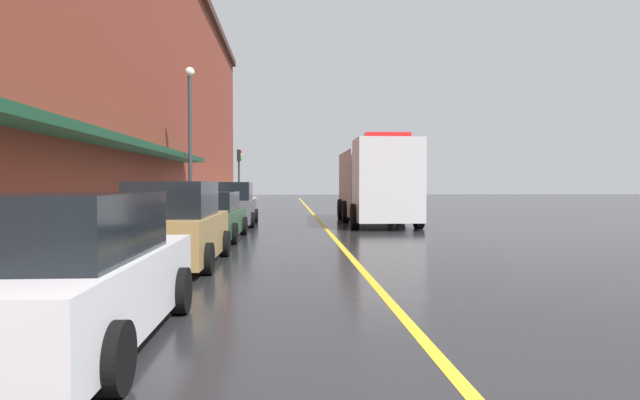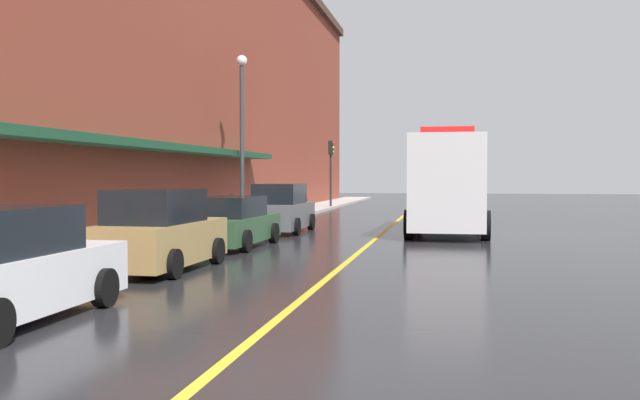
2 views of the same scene
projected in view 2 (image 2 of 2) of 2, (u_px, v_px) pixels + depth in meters
The scene contains 11 objects.
ground_plane at pixel (394, 223), 32.15m from camera, with size 112.00×112.00×0.00m, color #232326.
sidewalk_left at pixel (261, 220), 33.28m from camera, with size 2.40×70.00×0.15m, color #ADA8A0.
lane_center_stripe at pixel (394, 223), 32.15m from camera, with size 0.16×70.00×0.01m, color gold.
brick_building_left at pixel (146, 58), 32.99m from camera, with size 9.24×64.00×15.17m.
parked_car_1 at pixel (159, 233), 16.18m from camera, with size 2.05×4.30×1.84m.
parked_car_2 at pixel (232, 223), 21.47m from camera, with size 2.05×4.69×1.53m.
parked_car_3 at pixel (281, 210), 27.12m from camera, with size 2.01×4.51×1.85m.
box_truck at pixel (448, 185), 26.77m from camera, with size 2.92×8.47×3.78m.
parking_meter_1 at pixel (232, 206), 25.98m from camera, with size 0.14×0.18×1.33m.
street_lamp_left at pixel (242, 121), 29.24m from camera, with size 0.44×0.44×6.94m.
traffic_light_near at pixel (331, 160), 46.76m from camera, with size 0.38×0.36×4.30m.
Camera 2 is at (2.56, -7.17, 2.15)m, focal length 40.01 mm.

